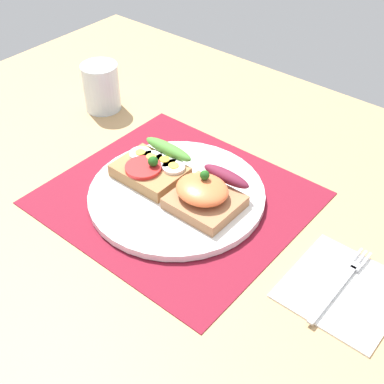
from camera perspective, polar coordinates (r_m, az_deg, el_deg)
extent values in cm
cube|color=tan|center=(80.24, -1.65, -1.58)|extent=(120.00, 90.00, 3.20)
cube|color=maroon|center=(79.08, -1.67, -0.63)|extent=(36.28, 33.07, 0.30)
cylinder|color=white|center=(78.63, -1.68, -0.25)|extent=(26.52, 26.52, 1.10)
cube|color=#9E7144|center=(80.58, -4.60, 2.21)|extent=(10.44, 7.78, 2.03)
cylinder|color=red|center=(79.31, -5.34, 2.65)|extent=(5.55, 5.55, 0.60)
ellipsoid|color=#498932|center=(81.91, -2.60, 4.69)|extent=(9.19, 2.20, 1.80)
sphere|color=#1E5919|center=(78.65, -4.25, 3.37)|extent=(1.60, 1.60, 1.60)
cylinder|color=white|center=(82.32, -5.64, 4.16)|extent=(3.50, 3.50, 0.50)
cylinder|color=yellow|center=(82.12, -5.66, 4.35)|extent=(1.57, 1.57, 0.16)
cylinder|color=white|center=(81.24, -4.46, 3.70)|extent=(3.50, 3.50, 0.50)
cylinder|color=yellow|center=(81.05, -4.48, 3.89)|extent=(1.57, 1.57, 0.16)
cylinder|color=white|center=(80.50, -3.01, 3.39)|extent=(3.50, 3.50, 0.50)
cylinder|color=yellow|center=(80.31, -3.01, 3.58)|extent=(1.57, 1.57, 0.16)
cylinder|color=white|center=(79.21, -2.01, 2.73)|extent=(3.50, 3.50, 0.50)
cylinder|color=yellow|center=(79.01, -2.02, 2.92)|extent=(1.57, 1.57, 0.16)
cube|color=#9F6D49|center=(75.20, 1.53, -1.03)|extent=(9.54, 8.62, 1.75)
ellipsoid|color=orange|center=(74.11, 1.25, 0.39)|extent=(7.82, 6.90, 2.49)
ellipsoid|color=maroon|center=(76.99, 3.74, 1.73)|extent=(8.11, 2.20, 1.80)
sphere|color=#1E5919|center=(73.36, 1.39, 1.86)|extent=(1.40, 1.40, 1.40)
cube|color=white|center=(69.42, 16.31, -9.91)|extent=(13.55, 13.81, 0.60)
cube|color=#B7B7BC|center=(67.72, 15.10, -10.64)|extent=(0.80, 11.37, 0.32)
cube|color=#B7B7BC|center=(71.58, 17.30, -7.70)|extent=(1.50, 1.20, 0.32)
cube|color=#B7B7BC|center=(73.07, 17.54, -6.55)|extent=(0.32, 2.80, 0.32)
cube|color=#B7B7BC|center=(72.95, 17.99, -6.77)|extent=(0.32, 2.80, 0.32)
cube|color=#B7B7BC|center=(72.84, 18.45, -6.99)|extent=(0.32, 2.80, 0.32)
cylinder|color=silver|center=(99.92, -9.86, 11.19)|extent=(6.73, 6.73, 8.81)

